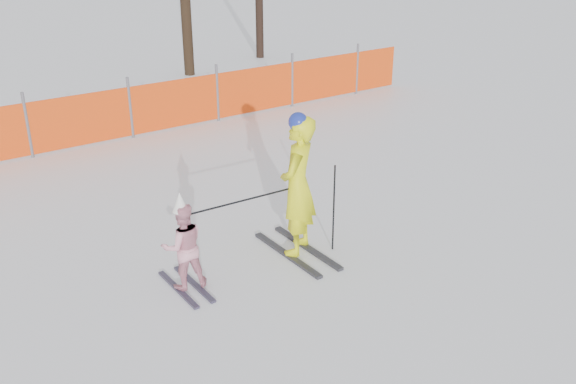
# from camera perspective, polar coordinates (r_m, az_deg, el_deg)

# --- Properties ---
(ground) EXTENTS (120.00, 120.00, 0.00)m
(ground) POSITION_cam_1_polar(r_m,az_deg,el_deg) (8.16, 2.05, -7.61)
(ground) COLOR white
(ground) RESTS_ON ground
(adult) EXTENTS (0.82, 1.45, 1.97)m
(adult) POSITION_cam_1_polar(r_m,az_deg,el_deg) (8.29, 0.87, 0.57)
(adult) COLOR black
(adult) RESTS_ON ground
(child) EXTENTS (0.61, 0.99, 1.28)m
(child) POSITION_cam_1_polar(r_m,az_deg,el_deg) (7.76, -9.30, -4.73)
(child) COLOR black
(child) RESTS_ON ground
(ski_poles) EXTENTS (1.97, 0.29, 1.23)m
(ski_poles) POSITION_cam_1_polar(r_m,az_deg,el_deg) (8.18, -0.09, -1.11)
(ski_poles) COLOR black
(ski_poles) RESTS_ON ground
(safety_fence) EXTENTS (17.26, 0.06, 1.25)m
(safety_fence) POSITION_cam_1_polar(r_m,az_deg,el_deg) (12.94, -19.72, 5.74)
(safety_fence) COLOR #595960
(safety_fence) RESTS_ON ground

